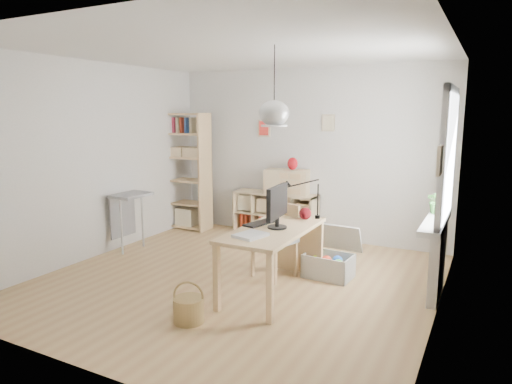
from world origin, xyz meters
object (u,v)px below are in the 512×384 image
at_px(cube_shelf, 275,218).
at_px(chair, 278,235).
at_px(storage_chest, 331,261).
at_px(desk, 273,236).
at_px(drawer_chest, 287,182).
at_px(tall_bookshelf, 186,167).
at_px(monitor, 277,204).

xyz_separation_m(cube_shelf, chair, (0.83, -1.69, 0.22)).
xyz_separation_m(cube_shelf, storage_chest, (1.43, -1.41, -0.10)).
distance_m(desk, drawer_chest, 2.35).
bearing_deg(cube_shelf, tall_bookshelf, -169.81).
height_order(monitor, drawer_chest, monitor).
distance_m(tall_bookshelf, storage_chest, 3.32).
height_order(storage_chest, monitor, monitor).
relative_size(desk, monitor, 2.75).
bearing_deg(cube_shelf, monitor, -64.43).
bearing_deg(monitor, chair, 108.94).
bearing_deg(monitor, tall_bookshelf, 138.78).
bearing_deg(monitor, storage_chest, 59.64).
distance_m(cube_shelf, storage_chest, 2.01).
height_order(tall_bookshelf, monitor, tall_bookshelf).
xyz_separation_m(desk, monitor, (0.03, 0.03, 0.36)).
distance_m(monitor, drawer_chest, 2.32).
relative_size(cube_shelf, chair, 1.55).
relative_size(cube_shelf, monitor, 2.57).
height_order(tall_bookshelf, storage_chest, tall_bookshelf).
bearing_deg(desk, chair, 109.79).
bearing_deg(tall_bookshelf, monitor, -36.27).
height_order(desk, tall_bookshelf, tall_bookshelf).
bearing_deg(storage_chest, drawer_chest, 135.20).
bearing_deg(drawer_chest, storage_chest, -57.55).
relative_size(monitor, drawer_chest, 0.79).
distance_m(chair, storage_chest, 0.73).
distance_m(tall_bookshelf, monitor, 3.25).
distance_m(chair, monitor, 0.75).
xyz_separation_m(desk, tall_bookshelf, (-2.59, 1.95, 0.43)).
distance_m(cube_shelf, chair, 1.90).
xyz_separation_m(chair, monitor, (0.22, -0.51, 0.50)).
height_order(cube_shelf, monitor, monitor).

